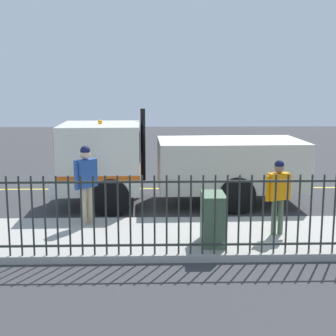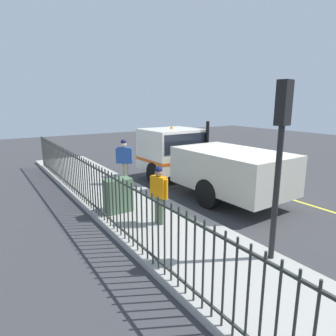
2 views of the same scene
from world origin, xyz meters
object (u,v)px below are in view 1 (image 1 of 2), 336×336
object	(u,v)px
utility_cabinet	(213,219)
worker_standing	(86,176)
pedestrian_distant	(278,189)
work_truck	(163,159)
traffic_cone	(201,176)

from	to	relation	value
utility_cabinet	worker_standing	bearing A→B (deg)	-118.26
pedestrian_distant	utility_cabinet	distance (m)	1.61
work_truck	utility_cabinet	distance (m)	3.87
work_truck	traffic_cone	bearing A→B (deg)	-30.91
work_truck	pedestrian_distant	distance (m)	3.94
pedestrian_distant	traffic_cone	bearing A→B (deg)	83.80
work_truck	utility_cabinet	xyz separation A→B (m)	(3.71, 0.92, -0.61)
work_truck	worker_standing	bearing A→B (deg)	139.81
worker_standing	pedestrian_distant	size ratio (longest dim) A/B	1.12
work_truck	worker_standing	xyz separation A→B (m)	(2.25, -1.79, -0.02)
utility_cabinet	traffic_cone	world-z (taller)	utility_cabinet
work_truck	worker_standing	distance (m)	2.87
pedestrian_distant	traffic_cone	distance (m)	5.52
work_truck	worker_standing	size ratio (longest dim) A/B	3.76
worker_standing	traffic_cone	xyz separation A→B (m)	(-4.44, 3.02, -0.87)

